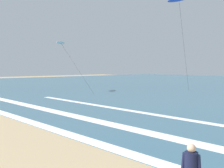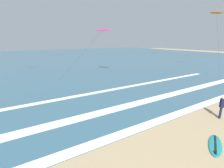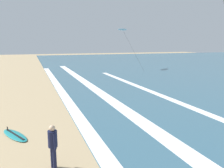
% 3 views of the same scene
% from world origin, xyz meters
% --- Properties ---
extents(wave_foam_shoreline, '(52.24, 0.74, 0.01)m').
position_xyz_m(wave_foam_shoreline, '(-0.31, 9.53, 0.01)').
color(wave_foam_shoreline, white).
rests_on(wave_foam_shoreline, ocean_surface).
extents(wave_foam_mid_break, '(58.18, 0.97, 0.01)m').
position_xyz_m(wave_foam_mid_break, '(-0.20, 12.70, 0.01)').
color(wave_foam_mid_break, white).
rests_on(wave_foam_mid_break, ocean_surface).
extents(wave_foam_outer_break, '(37.30, 0.65, 0.01)m').
position_xyz_m(wave_foam_outer_break, '(1.31, 17.18, 0.01)').
color(wave_foam_outer_break, white).
rests_on(wave_foam_outer_break, ocean_surface).
extents(kite_white_high_left, '(6.15, 3.19, 6.80)m').
position_xyz_m(kite_white_high_left, '(-21.42, 21.76, 6.55)').
color(kite_white_high_left, white).
rests_on(kite_white_high_left, ground).
extents(kite_blue_mid_center, '(5.35, 9.09, 10.98)m').
position_xyz_m(kite_blue_mid_center, '(-7.19, 27.77, 10.69)').
color(kite_blue_mid_center, blue).
rests_on(kite_blue_mid_center, ground).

